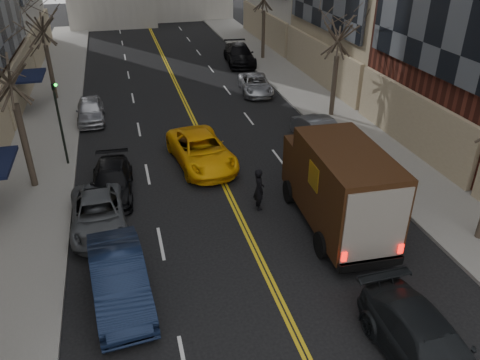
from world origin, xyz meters
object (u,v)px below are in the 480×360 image
at_px(observer_sedan, 428,348).
at_px(taxi, 201,151).
at_px(pedestrian, 259,189).
at_px(ups_truck, 338,186).

xyz_separation_m(observer_sedan, taxi, (-3.72, 14.20, 0.03)).
relative_size(taxi, pedestrian, 2.93).
height_order(ups_truck, pedestrian, ups_truck).
height_order(observer_sedan, pedestrian, pedestrian).
bearing_deg(ups_truck, observer_sedan, -91.80).
bearing_deg(taxi, ups_truck, -65.28).
height_order(observer_sedan, taxi, taxi).
distance_m(observer_sedan, taxi, 14.68).
xyz_separation_m(ups_truck, pedestrian, (-2.64, 2.12, -0.92)).
bearing_deg(pedestrian, taxi, 18.29).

